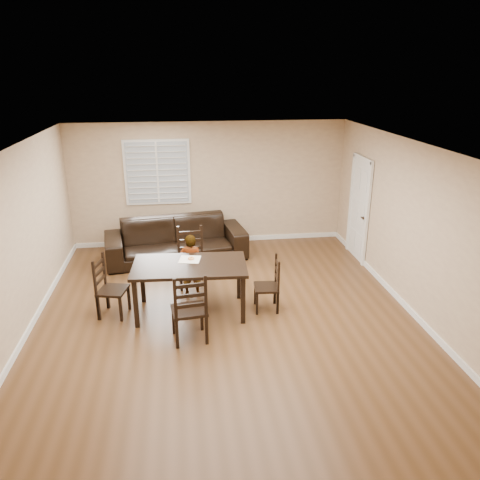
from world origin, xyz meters
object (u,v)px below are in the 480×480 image
(chair_near, at_px, (191,258))
(chair_left, at_px, (105,289))
(chair_far, at_px, (190,313))
(dining_table, at_px, (190,269))
(chair_right, at_px, (273,286))
(donut, at_px, (191,258))
(sofa, at_px, (176,239))
(child, at_px, (191,265))

(chair_near, height_order, chair_left, chair_near)
(chair_far, bearing_deg, dining_table, -98.85)
(chair_right, distance_m, donut, 1.41)
(chair_left, distance_m, sofa, 2.51)
(dining_table, xyz_separation_m, sofa, (-0.22, 2.34, -0.34))
(chair_left, distance_m, chair_right, 2.69)
(child, height_order, sofa, child)
(chair_near, distance_m, chair_far, 2.08)
(chair_near, height_order, child, child)
(chair_far, relative_size, donut, 10.27)
(child, xyz_separation_m, sofa, (-0.26, 1.70, -0.14))
(chair_far, relative_size, chair_left, 1.09)
(dining_table, height_order, chair_far, chair_far)
(chair_left, relative_size, sofa, 0.35)
(dining_table, height_order, child, child)
(chair_near, bearing_deg, chair_left, -146.33)
(dining_table, xyz_separation_m, chair_right, (1.34, -0.07, -0.34))
(chair_near, distance_m, chair_left, 1.74)
(dining_table, height_order, donut, donut)
(chair_far, bearing_deg, sofa, -93.78)
(chair_near, height_order, chair_right, chair_near)
(dining_table, distance_m, donut, 0.23)
(child, bearing_deg, donut, 100.38)
(dining_table, distance_m, sofa, 2.38)
(chair_right, distance_m, sofa, 2.88)
(child, bearing_deg, chair_right, 161.63)
(donut, bearing_deg, chair_right, -11.83)
(chair_far, bearing_deg, donut, -100.22)
(chair_near, height_order, sofa, chair_near)
(chair_far, distance_m, child, 1.59)
(chair_left, distance_m, child, 1.49)
(chair_right, height_order, sofa, chair_right)
(dining_table, xyz_separation_m, chair_near, (0.05, 1.13, -0.26))
(chair_left, xyz_separation_m, donut, (1.38, 0.11, 0.41))
(chair_right, relative_size, donut, 8.63)
(chair_left, bearing_deg, sofa, -12.79)
(sofa, bearing_deg, donut, -91.49)
(chair_right, xyz_separation_m, child, (-1.30, 0.72, 0.14))
(child, bearing_deg, sofa, -70.73)
(chair_left, bearing_deg, donut, -71.94)
(chair_left, height_order, donut, chair_left)
(chair_far, relative_size, chair_right, 1.19)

